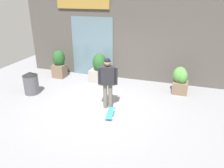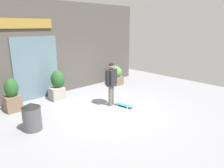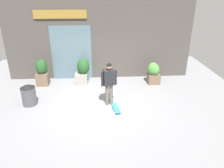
{
  "view_description": "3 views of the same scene",
  "coord_description": "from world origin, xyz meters",
  "px_view_note": "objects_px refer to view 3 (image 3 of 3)",
  "views": [
    {
      "loc": [
        2.39,
        -5.93,
        3.42
      ],
      "look_at": [
        0.43,
        0.09,
        0.8
      ],
      "focal_mm": 35.16,
      "sensor_mm": 36.0,
      "label": 1
    },
    {
      "loc": [
        -4.83,
        -5.43,
        2.96
      ],
      "look_at": [
        0.43,
        0.09,
        0.8
      ],
      "focal_mm": 33.41,
      "sensor_mm": 36.0,
      "label": 2
    },
    {
      "loc": [
        -0.01,
        -7.22,
        4.06
      ],
      "look_at": [
        0.43,
        0.09,
        0.8
      ],
      "focal_mm": 34.58,
      "sensor_mm": 36.0,
      "label": 3
    }
  ],
  "objects_px": {
    "planter_box_mid": "(42,71)",
    "trash_bin": "(29,94)",
    "skateboard": "(116,108)",
    "planter_box_right": "(82,70)",
    "planter_box_left": "(154,72)",
    "skateboarder": "(109,80)"
  },
  "relations": [
    {
      "from": "planter_box_mid",
      "to": "trash_bin",
      "type": "distance_m",
      "value": 1.85
    },
    {
      "from": "skateboard",
      "to": "planter_box_right",
      "type": "xyz_separation_m",
      "value": [
        -1.34,
        2.49,
        0.61
      ]
    },
    {
      "from": "skateboard",
      "to": "planter_box_left",
      "type": "distance_m",
      "value": 3.05
    },
    {
      "from": "planter_box_right",
      "to": "planter_box_mid",
      "type": "relative_size",
      "value": 0.99
    },
    {
      "from": "planter_box_right",
      "to": "skateboard",
      "type": "bearing_deg",
      "value": -61.66
    },
    {
      "from": "planter_box_left",
      "to": "skateboarder",
      "type": "bearing_deg",
      "value": -138.64
    },
    {
      "from": "skateboard",
      "to": "trash_bin",
      "type": "relative_size",
      "value": 0.9
    },
    {
      "from": "skateboard",
      "to": "planter_box_mid",
      "type": "bearing_deg",
      "value": -137.16
    },
    {
      "from": "planter_box_mid",
      "to": "trash_bin",
      "type": "height_order",
      "value": "planter_box_mid"
    },
    {
      "from": "planter_box_left",
      "to": "planter_box_mid",
      "type": "xyz_separation_m",
      "value": [
        -5.07,
        0.11,
        0.13
      ]
    },
    {
      "from": "planter_box_right",
      "to": "trash_bin",
      "type": "bearing_deg",
      "value": -135.08
    },
    {
      "from": "skateboard",
      "to": "trash_bin",
      "type": "height_order",
      "value": "trash_bin"
    },
    {
      "from": "planter_box_right",
      "to": "planter_box_mid",
      "type": "distance_m",
      "value": 1.81
    },
    {
      "from": "skateboard",
      "to": "planter_box_right",
      "type": "bearing_deg",
      "value": -161.11
    },
    {
      "from": "skateboard",
      "to": "planter_box_left",
      "type": "relative_size",
      "value": 0.76
    },
    {
      "from": "planter_box_left",
      "to": "planter_box_right",
      "type": "bearing_deg",
      "value": 177.16
    },
    {
      "from": "planter_box_left",
      "to": "planter_box_right",
      "type": "height_order",
      "value": "planter_box_right"
    },
    {
      "from": "skateboarder",
      "to": "planter_box_right",
      "type": "bearing_deg",
      "value": -168.44
    },
    {
      "from": "planter_box_left",
      "to": "planter_box_mid",
      "type": "height_order",
      "value": "planter_box_mid"
    },
    {
      "from": "planter_box_left",
      "to": "trash_bin",
      "type": "relative_size",
      "value": 1.18
    },
    {
      "from": "trash_bin",
      "to": "skateboarder",
      "type": "bearing_deg",
      "value": -2.99
    },
    {
      "from": "skateboarder",
      "to": "planter_box_left",
      "type": "bearing_deg",
      "value": 114.36
    }
  ]
}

